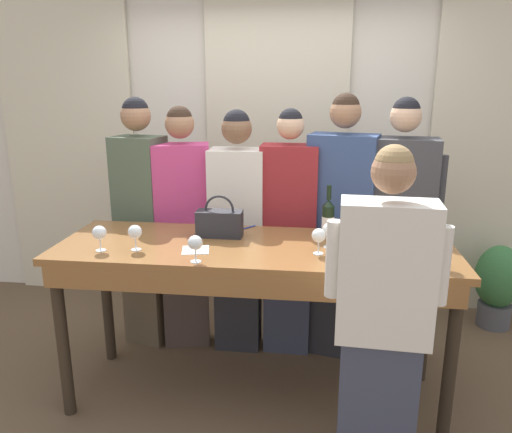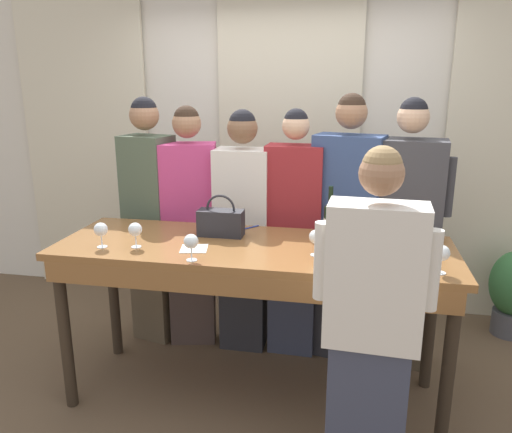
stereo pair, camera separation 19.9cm
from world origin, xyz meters
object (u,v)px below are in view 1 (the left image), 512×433
object	(u,v)px
wine_glass_near_host	(319,236)
guest_olive_jacket	(142,220)
wine_glass_center_left	(135,232)
guest_beige_cap	(397,233)
guest_striped_shirt	(289,232)
potted_plant	(498,283)
wine_glass_back_left	(398,239)
wine_glass_front_mid	(329,230)
guest_cream_sweater	(238,231)
wine_glass_front_left	(444,250)
guest_pink_top	(184,227)
tasting_bar	(254,266)
guest_navy_coat	(340,228)
wine_glass_center_right	(390,243)
wine_glass_back_right	(195,244)
wine_glass_back_mid	(420,252)
wine_glass_front_right	(99,233)
wine_bottle	(328,218)
host_pouring	(382,326)
handbag	(220,223)
wine_glass_center_mid	(361,241)

from	to	relation	value
wine_glass_near_host	guest_olive_jacket	bearing A→B (deg)	150.51
wine_glass_center_left	guest_beige_cap	world-z (taller)	guest_beige_cap
guest_striped_shirt	potted_plant	distance (m)	1.81
wine_glass_back_left	guest_beige_cap	bearing A→B (deg)	81.42
wine_glass_front_mid	guest_cream_sweater	size ratio (longest dim) A/B	0.08
wine_glass_back_left	wine_glass_front_left	bearing A→B (deg)	-37.28
guest_pink_top	guest_cream_sweater	world-z (taller)	guest_pink_top
tasting_bar	guest_pink_top	bearing A→B (deg)	132.90
wine_glass_front_left	guest_striped_shirt	xyz separation A→B (m)	(-0.83, 0.86, -0.20)
wine_glass_front_left	guest_beige_cap	size ratio (longest dim) A/B	0.08
wine_glass_back_left	guest_navy_coat	xyz separation A→B (m)	(-0.28, 0.71, -0.16)
wine_glass_center_right	guest_beige_cap	size ratio (longest dim) A/B	0.08
wine_glass_front_left	guest_beige_cap	distance (m)	0.88
wine_glass_front_left	wine_glass_back_right	world-z (taller)	same
tasting_bar	wine_glass_back_left	bearing A→B (deg)	-5.35
wine_glass_center_left	wine_glass_center_right	bearing A→B (deg)	-0.45
wine_glass_front_mid	wine_glass_back_mid	xyz separation A→B (m)	(0.44, -0.32, 0.00)
wine_glass_front_right	wine_glass_back_left	world-z (taller)	same
wine_glass_center_right	guest_cream_sweater	world-z (taller)	guest_cream_sweater
wine_bottle	wine_glass_near_host	distance (m)	0.35
wine_glass_back_left	guest_olive_jacket	size ratio (longest dim) A/B	0.08
wine_glass_front_mid	wine_glass_front_right	xyz separation A→B (m)	(-1.27, -0.22, 0.00)
wine_glass_back_left	potted_plant	size ratio (longest dim) A/B	0.21
wine_glass_center_right	wine_glass_back_left	world-z (taller)	same
tasting_bar	wine_bottle	distance (m)	0.55
tasting_bar	wine_glass_front_right	distance (m)	0.89
wine_glass_near_host	guest_pink_top	world-z (taller)	guest_pink_top
tasting_bar	wine_bottle	bearing A→B (deg)	31.88
wine_glass_back_left	host_pouring	distance (m)	0.62
guest_pink_top	host_pouring	xyz separation A→B (m)	(1.25, -1.26, -0.05)
wine_glass_front_mid	potted_plant	distance (m)	1.94
wine_bottle	wine_glass_near_host	bearing A→B (deg)	-99.11
guest_cream_sweater	handbag	bearing A→B (deg)	-94.39
wine_glass_center_left	guest_navy_coat	distance (m)	1.41
guest_navy_coat	wine_glass_back_mid	bearing A→B (deg)	-68.96
guest_striped_shirt	guest_navy_coat	xyz separation A→B (m)	(0.35, -0.00, 0.05)
wine_bottle	guest_cream_sweater	xyz separation A→B (m)	(-0.62, 0.37, -0.22)
wine_glass_center_right	guest_olive_jacket	distance (m)	1.82
handbag	wine_glass_front_mid	xyz separation A→B (m)	(0.66, -0.13, 0.02)
guest_olive_jacket	guest_striped_shirt	world-z (taller)	guest_olive_jacket
wine_bottle	wine_glass_front_mid	distance (m)	0.23
wine_glass_front_mid	guest_cream_sweater	bearing A→B (deg)	136.31
wine_glass_near_host	wine_glass_front_left	bearing A→B (deg)	-13.08
guest_pink_top	guest_navy_coat	size ratio (longest dim) A/B	0.95
guest_striped_shirt	wine_glass_front_left	bearing A→B (deg)	-45.95
wine_glass_center_mid	guest_beige_cap	xyz separation A→B (m)	(0.31, 0.77, -0.19)
tasting_bar	handbag	xyz separation A→B (m)	(-0.23, 0.17, 0.21)
wine_bottle	wine_glass_center_right	distance (m)	0.52
guest_pink_top	potted_plant	xyz separation A→B (m)	(2.39, 0.55, -0.54)
wine_bottle	handbag	size ratio (longest dim) A/B	1.14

